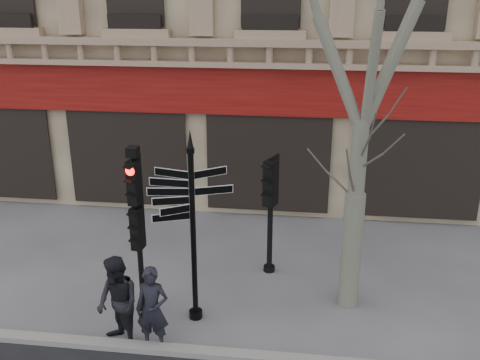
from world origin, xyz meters
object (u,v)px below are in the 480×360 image
Objects in this scene: traffic_signal_main at (137,211)px; pedestrian_a at (152,309)px; traffic_signal_secondary at (271,195)px; fingerpost at (192,197)px; pedestrian_b at (118,303)px.

pedestrian_a is at bearing -57.21° from traffic_signal_main.
traffic_signal_main reaches higher than traffic_signal_secondary.
fingerpost reaches higher than traffic_signal_main.
traffic_signal_main reaches higher than pedestrian_a.
pedestrian_b is at bearing -149.51° from fingerpost.
pedestrian_a is (-0.54, -1.04, -1.77)m from fingerpost.
traffic_signal_secondary is 1.66× the size of pedestrian_a.
pedestrian_b reaches higher than pedestrian_a.
pedestrian_b is at bearing -85.34° from traffic_signal_main.
fingerpost reaches higher than pedestrian_a.
pedestrian_a is (-1.84, -3.07, -1.07)m from traffic_signal_secondary.
fingerpost reaches higher than pedestrian_b.
pedestrian_a is at bearing -99.90° from traffic_signal_secondary.
traffic_signal_main is at bearing 160.75° from fingerpost.
pedestrian_a is (0.57, -1.20, -1.36)m from traffic_signal_main.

